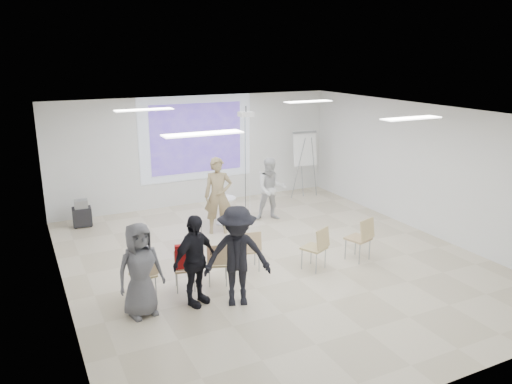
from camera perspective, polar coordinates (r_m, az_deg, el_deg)
name	(u,v)px	position (r m, az deg, el deg)	size (l,w,h in m)	color
floor	(273,262)	(10.38, 1.97, -8.00)	(8.00, 9.00, 0.10)	beige
ceiling	(275,111)	(9.57, 2.14, 9.25)	(8.00, 9.00, 0.10)	white
wall_back	(196,150)	(13.93, -6.85, 4.75)	(8.00, 0.10, 3.00)	silver
wall_left	(55,219)	(8.78, -21.96, -2.87)	(0.10, 9.00, 3.00)	silver
wall_right	(427,169)	(12.26, 19.00, 2.48)	(0.10, 9.00, 3.00)	silver
projection_halo	(197,138)	(13.81, -6.81, 6.13)	(3.20, 0.01, 2.30)	silver
projection_image	(197,138)	(13.80, -6.78, 6.12)	(2.60, 0.01, 1.90)	#4C31A9
pedestal_table	(224,209)	(12.32, -3.65, -1.95)	(0.70, 0.70, 0.71)	white
player_left	(218,191)	(11.60, -4.36, 0.16)	(0.75, 0.51, 2.05)	#9C8760
player_right	(271,186)	(12.53, 1.74, 0.70)	(0.85, 0.68, 1.76)	silver
controller_left	(221,174)	(11.81, -4.03, 2.07)	(0.04, 0.13, 0.04)	white
controller_right	(260,173)	(12.59, 0.50, 2.23)	(0.04, 0.11, 0.04)	silver
chair_far_left	(144,272)	(8.84, -12.66, -8.93)	(0.44, 0.47, 0.84)	tan
chair_left_mid	(185,266)	(9.00, -8.12, -8.34)	(0.46, 0.48, 0.81)	tan
chair_left_inner	(218,261)	(9.15, -4.42, -7.82)	(0.50, 0.51, 0.81)	tan
chair_center	(250,247)	(9.68, -0.68, -6.34)	(0.46, 0.48, 0.83)	tan
chair_right_inner	(317,245)	(9.79, 7.03, -6.03)	(0.56, 0.57, 0.88)	tan
chair_right_far	(362,236)	(10.35, 11.98, -4.90)	(0.55, 0.57, 0.92)	tan
red_jacket	(188,256)	(8.78, -7.77, -7.27)	(0.45, 0.10, 0.43)	#AC1515
laptop	(217,261)	(9.25, -4.48, -7.85)	(0.30, 0.22, 0.02)	black
audience_left	(195,254)	(8.37, -7.04, -7.06)	(1.05, 0.63, 1.81)	black
audience_mid	(237,250)	(8.29, -2.16, -6.61)	(1.27, 0.69, 1.96)	black
audience_outer	(140,265)	(8.20, -13.16, -8.08)	(0.86, 0.56, 1.75)	#5C5C61
flipchart_easel	(305,149)	(14.43, 5.60, 4.90)	(0.84, 0.64, 1.95)	gray
av_cart	(82,214)	(12.90, -19.27, -2.42)	(0.47, 0.39, 0.67)	black
ceiling_projector	(246,120)	(10.98, -1.14, 8.19)	(0.30, 0.25, 3.00)	white
fluor_panel_nw	(144,110)	(10.73, -12.68, 9.16)	(1.20, 0.30, 0.02)	white
fluor_panel_ne	(308,102)	(12.30, 6.00, 10.25)	(1.20, 0.30, 0.02)	white
fluor_panel_sw	(203,134)	(7.40, -6.08, 6.64)	(1.20, 0.30, 0.02)	white
fluor_panel_se	(411,118)	(9.53, 17.32, 8.05)	(1.20, 0.30, 0.02)	white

